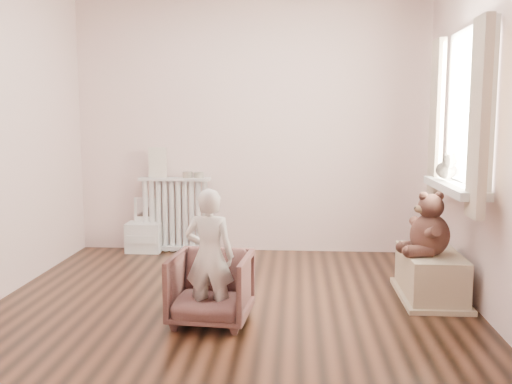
# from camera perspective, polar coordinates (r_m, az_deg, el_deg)

# --- Properties ---
(floor) EXTENTS (3.60, 3.60, 0.01)m
(floor) POSITION_cam_1_polar(r_m,az_deg,el_deg) (4.34, -2.44, -11.31)
(floor) COLOR black
(floor) RESTS_ON ground
(back_wall) EXTENTS (3.60, 0.02, 2.60)m
(back_wall) POSITION_cam_1_polar(r_m,az_deg,el_deg) (5.90, -0.53, 6.58)
(back_wall) COLOR white
(back_wall) RESTS_ON ground
(front_wall) EXTENTS (3.60, 0.02, 2.60)m
(front_wall) POSITION_cam_1_polar(r_m,az_deg,el_deg) (2.33, -7.64, 4.90)
(front_wall) COLOR white
(front_wall) RESTS_ON ground
(right_wall) EXTENTS (0.02, 3.60, 2.60)m
(right_wall) POSITION_cam_1_polar(r_m,az_deg,el_deg) (4.29, 22.21, 5.62)
(right_wall) COLOR white
(right_wall) RESTS_ON ground
(window) EXTENTS (0.03, 0.90, 1.10)m
(window) POSITION_cam_1_polar(r_m,az_deg,el_deg) (4.56, 20.65, 7.67)
(window) COLOR white
(window) RESTS_ON right_wall
(window_sill) EXTENTS (0.22, 1.10, 0.06)m
(window_sill) POSITION_cam_1_polar(r_m,az_deg,el_deg) (4.57, 19.23, 0.44)
(window_sill) COLOR silver
(window_sill) RESTS_ON right_wall
(curtain_left) EXTENTS (0.06, 0.26, 1.30)m
(curtain_left) POSITION_cam_1_polar(r_m,az_deg,el_deg) (3.99, 21.42, 6.85)
(curtain_left) COLOR beige
(curtain_left) RESTS_ON right_wall
(curtain_right) EXTENTS (0.06, 0.26, 1.30)m
(curtain_right) POSITION_cam_1_polar(r_m,az_deg,el_deg) (5.09, 17.60, 7.07)
(curtain_right) COLOR beige
(curtain_right) RESTS_ON right_wall
(radiator) EXTENTS (0.74, 0.14, 0.78)m
(radiator) POSITION_cam_1_polar(r_m,az_deg,el_deg) (5.98, -8.08, -2.25)
(radiator) COLOR silver
(radiator) RESTS_ON floor
(paper_doll) EXTENTS (0.19, 0.02, 0.31)m
(paper_doll) POSITION_cam_1_polar(r_m,az_deg,el_deg) (5.95, -9.82, 2.93)
(paper_doll) COLOR beige
(paper_doll) RESTS_ON radiator
(tin_a) EXTENTS (0.10, 0.10, 0.06)m
(tin_a) POSITION_cam_1_polar(r_m,az_deg,el_deg) (5.90, -6.86, 1.72)
(tin_a) COLOR #A59E8C
(tin_a) RESTS_ON radiator
(tin_b) EXTENTS (0.10, 0.10, 0.06)m
(tin_b) POSITION_cam_1_polar(r_m,az_deg,el_deg) (5.87, -5.76, 1.69)
(tin_b) COLOR #A59E8C
(tin_b) RESTS_ON radiator
(toy_vanity) EXTENTS (0.36, 0.25, 0.56)m
(toy_vanity) POSITION_cam_1_polar(r_m,az_deg,el_deg) (6.05, -11.12, -3.31)
(toy_vanity) COLOR silver
(toy_vanity) RESTS_ON floor
(armchair) EXTENTS (0.57, 0.58, 0.49)m
(armchair) POSITION_cam_1_polar(r_m,az_deg,el_deg) (3.95, -4.53, -9.55)
(armchair) COLOR brown
(armchair) RESTS_ON floor
(child) EXTENTS (0.35, 0.25, 0.92)m
(child) POSITION_cam_1_polar(r_m,az_deg,el_deg) (3.84, -4.68, -6.43)
(child) COLOR silver
(child) RESTS_ON armchair
(toy_bench) EXTENTS (0.41, 0.78, 0.37)m
(toy_bench) POSITION_cam_1_polar(r_m,az_deg,el_deg) (4.67, 17.06, -7.72)
(toy_bench) COLOR #BCAC8B
(toy_bench) RESTS_ON floor
(teddy_bear) EXTENTS (0.43, 0.36, 0.47)m
(teddy_bear) POSITION_cam_1_polar(r_m,az_deg,el_deg) (4.48, 17.06, -2.19)
(teddy_bear) COLOR #371E18
(teddy_bear) RESTS_ON toy_bench
(plush_cat) EXTENTS (0.21, 0.29, 0.22)m
(plush_cat) POSITION_cam_1_polar(r_m,az_deg,el_deg) (4.77, 18.49, 2.33)
(plush_cat) COLOR #665F57
(plush_cat) RESTS_ON window_sill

